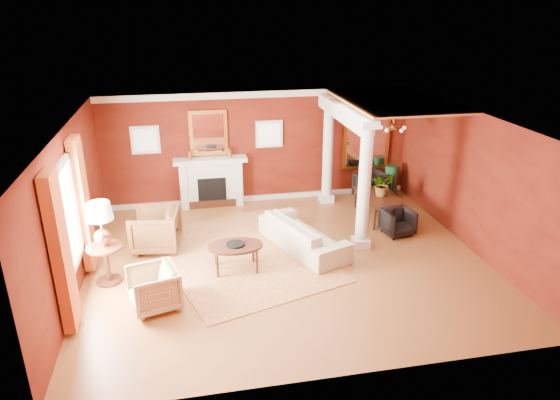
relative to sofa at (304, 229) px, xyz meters
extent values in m
plane|color=brown|center=(-0.46, -0.48, -0.45)|extent=(8.00, 8.00, 0.00)
cube|color=#5F1C0D|center=(-0.46, 3.02, 1.00)|extent=(8.00, 0.04, 2.90)
cube|color=#5F1C0D|center=(-0.46, -3.98, 1.00)|extent=(8.00, 0.04, 2.90)
cube|color=#5F1C0D|center=(-4.46, -0.48, 1.00)|extent=(0.04, 7.00, 2.90)
cube|color=#5F1C0D|center=(3.54, -0.48, 1.00)|extent=(0.04, 7.00, 2.90)
cube|color=white|center=(-0.46, -0.48, 2.45)|extent=(8.00, 7.00, 0.04)
cube|color=silver|center=(-1.76, 2.85, 0.15)|extent=(1.60, 0.34, 1.20)
cube|color=black|center=(-1.76, 2.67, 0.00)|extent=(0.72, 0.03, 0.70)
cube|color=black|center=(-1.76, 2.67, -0.35)|extent=(1.20, 0.05, 0.20)
cube|color=silver|center=(-1.76, 2.81, 0.79)|extent=(1.85, 0.42, 0.10)
cube|color=silver|center=(-2.46, 2.82, 0.15)|extent=(0.16, 0.40, 1.20)
cube|color=silver|center=(-1.06, 2.82, 0.15)|extent=(0.16, 0.40, 1.20)
cube|color=gold|center=(-1.76, 2.98, 1.45)|extent=(0.95, 0.06, 1.15)
cube|color=white|center=(-1.76, 2.94, 1.45)|extent=(0.78, 0.02, 0.98)
cube|color=silver|center=(-3.31, 2.99, 1.35)|extent=(0.70, 0.06, 0.70)
cube|color=white|center=(-3.31, 2.95, 1.35)|extent=(0.54, 0.02, 0.54)
cube|color=silver|center=(-0.21, 2.99, 1.35)|extent=(0.70, 0.06, 0.70)
cube|color=white|center=(-0.21, 2.95, 1.35)|extent=(0.54, 0.02, 0.54)
cube|color=white|center=(-4.45, -1.08, 1.10)|extent=(0.03, 1.30, 1.70)
cube|color=silver|center=(-4.41, -1.78, 1.10)|extent=(0.08, 0.10, 1.90)
cube|color=silver|center=(-4.41, -0.38, 1.10)|extent=(0.08, 0.10, 1.90)
cube|color=#A3381B|center=(-4.34, -2.08, 0.95)|extent=(0.18, 0.55, 2.60)
cube|color=#A3381B|center=(-4.34, -0.08, 0.95)|extent=(0.18, 0.55, 2.60)
cube|color=silver|center=(1.24, -0.18, -0.35)|extent=(0.34, 0.34, 0.20)
cylinder|color=silver|center=(1.24, -0.18, 1.00)|extent=(0.26, 0.26, 2.50)
cube|color=silver|center=(1.24, -0.18, 2.27)|extent=(0.36, 0.36, 0.16)
cube|color=silver|center=(1.24, 2.52, -0.35)|extent=(0.34, 0.34, 0.20)
cylinder|color=silver|center=(1.24, 2.52, 1.00)|extent=(0.26, 0.26, 2.50)
cube|color=silver|center=(1.24, 2.52, 2.27)|extent=(0.36, 0.36, 0.16)
cube|color=silver|center=(1.24, 1.42, 2.17)|extent=(0.30, 3.20, 0.32)
cube|color=#E59043|center=(2.39, 1.27, 2.42)|extent=(2.30, 3.40, 0.04)
cube|color=gold|center=(2.44, 2.98, 1.10)|extent=(1.30, 0.06, 1.70)
cube|color=white|center=(2.44, 2.94, 1.10)|extent=(1.10, 0.02, 1.50)
cylinder|color=#A26833|center=(2.44, 1.32, 2.13)|extent=(0.02, 0.02, 0.65)
sphere|color=#A26833|center=(2.44, 1.32, 1.80)|extent=(0.20, 0.20, 0.20)
sphere|color=white|center=(2.72, 1.32, 1.77)|extent=(0.09, 0.09, 0.09)
sphere|color=white|center=(2.52, 1.59, 1.77)|extent=(0.09, 0.09, 0.09)
sphere|color=white|center=(2.21, 1.48, 1.77)|extent=(0.09, 0.09, 0.09)
sphere|color=white|center=(2.21, 1.16, 1.77)|extent=(0.09, 0.09, 0.09)
sphere|color=white|center=(2.52, 1.05, 1.77)|extent=(0.09, 0.09, 0.09)
cube|color=silver|center=(-0.46, 2.98, 2.37)|extent=(8.00, 0.08, 0.16)
cube|color=silver|center=(-0.46, 2.98, -0.39)|extent=(8.00, 0.08, 0.12)
cube|color=maroon|center=(-1.37, -0.09, -0.44)|extent=(4.08, 4.75, 0.02)
imported|color=beige|center=(0.00, 0.00, 0.00)|extent=(1.47, 2.39, 0.90)
imported|color=black|center=(-3.11, 0.57, 0.05)|extent=(1.03, 1.08, 0.99)
imported|color=#CAB287|center=(-3.06, -1.68, -0.04)|extent=(0.93, 0.96, 0.82)
cylinder|color=black|center=(-1.53, -0.66, 0.07)|extent=(1.09, 1.09, 0.05)
cylinder|color=black|center=(-1.91, -0.90, -0.20)|extent=(0.05, 0.05, 0.49)
cylinder|color=black|center=(-1.15, -0.90, -0.20)|extent=(0.05, 0.05, 0.49)
cylinder|color=black|center=(-1.91, -0.42, -0.20)|extent=(0.05, 0.05, 0.49)
cylinder|color=black|center=(-1.15, -0.42, -0.20)|extent=(0.05, 0.05, 0.49)
imported|color=black|center=(-1.58, -0.67, 0.20)|extent=(0.15, 0.02, 0.21)
cylinder|color=black|center=(-3.96, -0.65, -0.43)|extent=(0.48, 0.48, 0.04)
cylinder|color=black|center=(-3.96, -0.65, -0.08)|extent=(0.10, 0.10, 0.74)
cylinder|color=black|center=(-3.96, -0.65, 0.29)|extent=(0.65, 0.65, 0.04)
sphere|color=#A26833|center=(-3.96, -0.65, 0.51)|extent=(0.30, 0.30, 0.30)
cylinder|color=#A26833|center=(-3.96, -0.65, 0.72)|extent=(0.03, 0.03, 0.33)
cone|color=white|center=(-3.96, -0.65, 1.02)|extent=(0.48, 0.48, 0.33)
imported|color=black|center=(2.24, 1.27, -0.01)|extent=(0.58, 1.57, 0.87)
imported|color=black|center=(2.28, 0.27, -0.12)|extent=(0.74, 0.71, 0.65)
imported|color=black|center=(2.48, 2.47, -0.05)|extent=(0.97, 0.94, 0.79)
sphere|color=#133E20|center=(3.04, 2.52, -0.27)|extent=(0.38, 0.38, 0.38)
cylinder|color=#133E20|center=(3.04, 2.52, 0.00)|extent=(0.34, 0.34, 0.89)
imported|color=#26591E|center=(2.28, 1.32, 0.64)|extent=(0.62, 0.67, 0.45)
camera|label=1|loc=(-2.35, -9.38, 4.53)|focal=32.00mm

